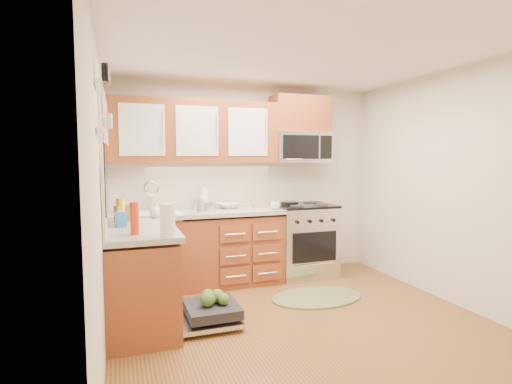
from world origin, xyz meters
name	(u,v)px	position (x,y,z in m)	size (l,w,h in m)	color
floor	(304,324)	(0.00, 0.00, 0.00)	(3.50, 3.50, 0.00)	brown
ceiling	(307,52)	(0.00, 0.00, 2.50)	(3.50, 3.50, 0.00)	white
wall_back	(247,181)	(0.00, 1.75, 1.25)	(3.50, 0.04, 2.50)	beige
wall_front	(461,221)	(0.00, -1.75, 1.25)	(3.50, 0.04, 2.50)	beige
wall_left	(101,199)	(-1.75, 0.00, 1.25)	(0.04, 3.50, 2.50)	beige
wall_right	(455,187)	(1.75, 0.00, 1.25)	(0.04, 3.50, 2.50)	beige
base_cabinet_back	(198,252)	(-0.73, 1.45, 0.42)	(2.05, 0.60, 0.85)	maroon
base_cabinet_left	(140,279)	(-1.45, 0.52, 0.42)	(0.60, 1.25, 0.85)	maroon
countertop_back	(198,213)	(-0.72, 1.44, 0.90)	(2.07, 0.64, 0.05)	#A29F94
countertop_left	(140,229)	(-1.44, 0.53, 0.90)	(0.64, 1.27, 0.05)	#A29F94
backsplash_back	(193,186)	(-0.73, 1.74, 1.21)	(2.05, 0.02, 0.57)	beige
backsplash_left	(105,197)	(-1.74, 0.52, 1.21)	(0.02, 1.25, 0.57)	beige
upper_cabinets	(195,132)	(-0.73, 1.57, 1.88)	(2.05, 0.35, 0.75)	maroon
cabinet_over_mw	(300,114)	(0.68, 1.57, 2.13)	(0.76, 0.35, 0.47)	maroon
range	(303,240)	(0.68, 1.43, 0.47)	(0.76, 0.64, 0.95)	silver
microwave	(300,147)	(0.68, 1.55, 1.70)	(0.76, 0.38, 0.40)	silver
sink	(153,224)	(-1.25, 1.42, 0.80)	(0.62, 0.50, 0.26)	white
dishwasher	(208,314)	(-0.86, 0.30, 0.10)	(0.70, 0.60, 0.20)	silver
window	(104,159)	(-1.74, 0.50, 1.55)	(0.03, 1.05, 1.05)	white
window_blind	(106,122)	(-1.71, 0.50, 1.88)	(0.02, 0.96, 0.40)	white
shelf_upper	(100,86)	(-1.72, -0.35, 2.05)	(0.04, 0.40, 0.03)	white
shelf_lower	(101,131)	(-1.72, -0.35, 1.75)	(0.04, 0.40, 0.03)	white
rug	(317,297)	(0.44, 0.59, 0.01)	(1.05, 0.68, 0.02)	olive
skillet	(290,203)	(0.49, 1.45, 0.97)	(0.23, 0.23, 0.04)	black
stock_pot	(208,206)	(-0.60, 1.41, 0.98)	(0.19, 0.19, 0.11)	silver
cutting_board	(265,206)	(0.18, 1.55, 0.94)	(0.30, 0.20, 0.02)	#AE834F
canister	(198,206)	(-0.75, 1.25, 1.01)	(0.10, 0.10, 0.16)	silver
paper_towel_roll	(168,220)	(-1.25, -0.02, 1.06)	(0.12, 0.12, 0.27)	white
mustard_bottle	(121,211)	(-1.61, 0.78, 1.05)	(0.08, 0.08, 0.24)	gold
red_bottle	(135,219)	(-1.50, 0.15, 1.06)	(0.07, 0.07, 0.27)	red
wooden_box	(123,213)	(-1.58, 0.93, 1.00)	(0.16, 0.11, 0.16)	brown
blue_carton	(122,219)	(-1.60, 0.57, 1.00)	(0.09, 0.05, 0.14)	#2A7FC7
bowl_a	(229,206)	(-0.30, 1.55, 0.96)	(0.26, 0.26, 0.06)	#999999
bowl_b	(206,205)	(-0.59, 1.60, 0.97)	(0.28, 0.28, 0.09)	#999999
cup	(275,206)	(0.20, 1.25, 0.97)	(0.12, 0.12, 0.10)	#999999
soap_bottle_a	(204,196)	(-0.62, 1.59, 1.09)	(0.13, 0.13, 0.33)	#999999
soap_bottle_b	(119,216)	(-1.62, 0.66, 1.01)	(0.08, 0.08, 0.18)	#999999
soap_bottle_c	(156,210)	(-1.25, 1.05, 1.01)	(0.13, 0.13, 0.17)	#999999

